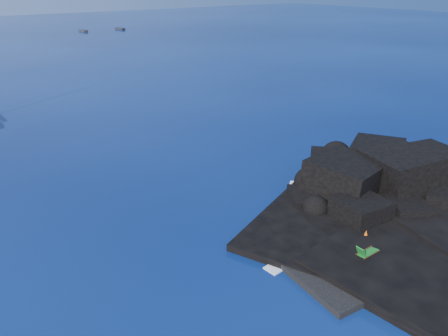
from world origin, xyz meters
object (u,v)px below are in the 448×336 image
(sunbather, at_px, (364,255))
(distant_boat_b, at_px, (120,30))
(marker_cone, at_px, (366,235))
(deck_chair, at_px, (368,249))
(distant_boat_a, at_px, (83,32))

(sunbather, xyz_separation_m, distant_boat_b, (40.09, 121.18, -0.51))
(marker_cone, relative_size, distant_boat_b, 0.15)
(deck_chair, relative_size, distant_boat_a, 0.38)
(distant_boat_a, xyz_separation_m, distant_boat_b, (11.18, -1.38, 0.00))
(sunbather, height_order, distant_boat_a, sunbather)
(sunbather, distance_m, marker_cone, 2.01)
(distant_boat_b, bearing_deg, distant_boat_a, 162.16)
(marker_cone, relative_size, distant_boat_a, 0.15)
(deck_chair, xyz_separation_m, distant_boat_a, (28.72, 122.68, -0.86))
(marker_cone, height_order, distant_boat_b, marker_cone)
(deck_chair, distance_m, sunbather, 0.42)
(distant_boat_a, bearing_deg, distant_boat_b, -11.14)
(deck_chair, distance_m, distant_boat_a, 126.00)
(deck_chair, height_order, marker_cone, deck_chair)
(deck_chair, bearing_deg, marker_cone, 40.52)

